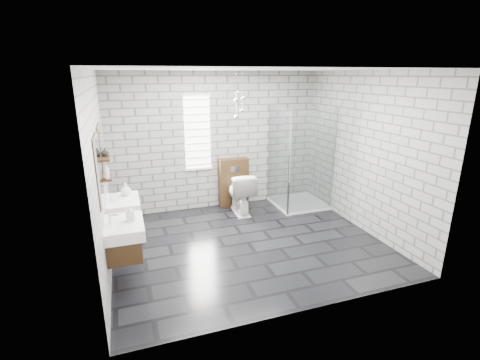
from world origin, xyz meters
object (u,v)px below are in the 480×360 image
toilet (240,193)px  shower_enclosure (298,184)px  vanity_left (121,230)px  vanity_right (120,205)px  cistern_panel (233,182)px

toilet → shower_enclosure: bearing=178.3°
vanity_left → vanity_right: size_ratio=1.00×
vanity_right → toilet: (2.21, 0.91, -0.35)m
vanity_left → vanity_right: same height
cistern_panel → vanity_left: bearing=-134.9°
cistern_panel → toilet: 0.42m
vanity_right → shower_enclosure: size_ratio=0.77×
vanity_right → cistern_panel: bearing=30.9°
shower_enclosure → toilet: size_ratio=2.48×
vanity_right → cistern_panel: vanity_right is taller
shower_enclosure → toilet: (-1.20, 0.10, -0.09)m
cistern_panel → shower_enclosure: (1.20, -0.52, 0.00)m
vanity_left → toilet: bearing=39.2°
shower_enclosure → cistern_panel: bearing=156.7°
vanity_left → cistern_panel: (2.21, 2.21, -0.26)m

